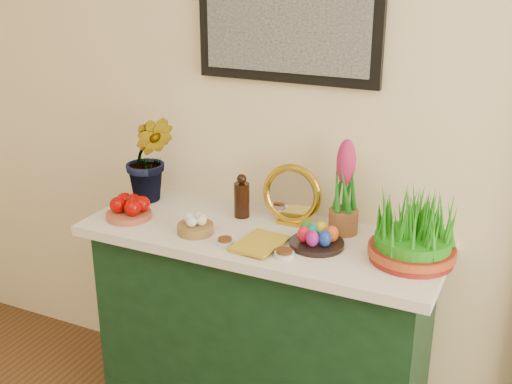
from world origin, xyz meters
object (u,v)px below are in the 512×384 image
sideboard (261,335)px  wheatgrass_sabzeh (414,231)px  hyacinth_green (149,144)px  mirror (292,195)px  book (242,239)px

sideboard → wheatgrass_sabzeh: wheatgrass_sabzeh is taller
hyacinth_green → mirror: size_ratio=2.05×
sideboard → hyacinth_green: 0.92m
sideboard → mirror: (0.07, 0.13, 0.58)m
mirror → wheatgrass_sabzeh: size_ratio=0.80×
sideboard → wheatgrass_sabzeh: (0.58, 0.01, 0.57)m
hyacinth_green → sideboard: bearing=-34.9°
hyacinth_green → book: size_ratio=2.47×
sideboard → mirror: bearing=61.0°
hyacinth_green → wheatgrass_sabzeh: 1.16m
sideboard → wheatgrass_sabzeh: bearing=0.5°
hyacinth_green → book: bearing=-46.6°
book → wheatgrass_sabzeh: (0.60, 0.12, 0.10)m
mirror → wheatgrass_sabzeh: 0.52m
hyacinth_green → wheatgrass_sabzeh: size_ratio=1.64×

